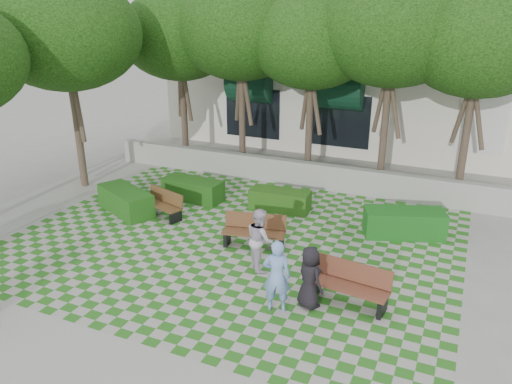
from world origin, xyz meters
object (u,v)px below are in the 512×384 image
at_px(hedge_west, 126,201).
at_px(person_dark, 310,277).
at_px(hedge_midleft, 193,190).
at_px(person_blue, 277,276).
at_px(bench_east, 350,285).
at_px(hedge_midright, 280,200).
at_px(bench_mid, 254,231).
at_px(person_white, 260,239).
at_px(bench_west, 162,204).
at_px(hedge_east, 404,223).

height_order(hedge_west, person_dark, person_dark).
height_order(hedge_midleft, person_blue, person_blue).
relative_size(bench_east, hedge_west, 0.83).
bearing_deg(bench_east, hedge_midright, 134.66).
relative_size(bench_east, hedge_midright, 0.95).
distance_m(bench_east, bench_mid, 3.49).
bearing_deg(hedge_midleft, person_dark, -38.95).
height_order(hedge_midright, person_white, person_white).
relative_size(hedge_midleft, hedge_west, 0.95).
distance_m(bench_west, hedge_midright, 3.70).
distance_m(bench_east, person_dark, 0.95).
distance_m(bench_mid, hedge_midright, 2.67).
bearing_deg(person_blue, bench_east, -161.74).
bearing_deg(bench_east, bench_mid, 158.09).
relative_size(hedge_midright, person_white, 1.20).
relative_size(hedge_west, person_blue, 1.31).
relative_size(bench_west, person_dark, 1.16).
relative_size(person_blue, person_dark, 1.16).
relative_size(bench_east, person_dark, 1.27).
bearing_deg(person_blue, hedge_east, -126.44).
distance_m(hedge_east, hedge_west, 8.50).
bearing_deg(person_white, hedge_west, 33.44).
relative_size(hedge_midright, hedge_west, 0.88).
bearing_deg(bench_west, person_dark, -8.60).
xyz_separation_m(hedge_east, hedge_midright, (-3.91, 0.34, -0.05)).
bearing_deg(person_dark, person_blue, 68.48).
distance_m(bench_mid, person_white, 1.27).
xyz_separation_m(bench_west, hedge_midright, (3.15, 1.93, -0.06)).
relative_size(bench_west, person_white, 1.04).
relative_size(bench_east, bench_west, 1.09).
distance_m(hedge_west, person_dark, 7.48).
height_order(hedge_midright, hedge_midleft, hedge_midleft).
bearing_deg(bench_east, person_blue, -139.78).
distance_m(hedge_west, person_blue, 7.09).
relative_size(hedge_midright, person_dark, 1.33).
relative_size(bench_west, hedge_west, 0.76).
xyz_separation_m(bench_west, hedge_east, (7.07, 1.59, -0.01)).
bearing_deg(hedge_east, hedge_west, -167.82).
distance_m(bench_mid, hedge_midleft, 4.03).
height_order(bench_east, bench_mid, bench_east).
distance_m(bench_east, hedge_west, 8.05).
xyz_separation_m(hedge_midright, person_dark, (2.57, -4.84, 0.38)).
relative_size(bench_mid, person_white, 1.12).
bearing_deg(person_blue, bench_west, -47.65).
distance_m(hedge_east, person_dark, 4.70).
distance_m(bench_west, hedge_west, 1.26).
distance_m(hedge_midright, person_dark, 5.49).
xyz_separation_m(bench_mid, hedge_west, (-4.69, 0.52, -0.05)).
bearing_deg(hedge_west, hedge_east, 12.18).
bearing_deg(person_dark, hedge_midright, -27.69).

